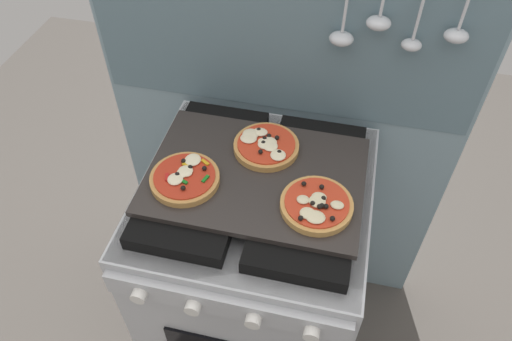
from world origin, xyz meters
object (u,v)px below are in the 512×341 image
at_px(stove, 256,272).
at_px(pizza_left, 185,178).
at_px(pizza_center, 266,145).
at_px(baking_tray, 256,175).
at_px(pizza_right, 317,205).

distance_m(stove, pizza_left, 0.51).
relative_size(pizza_left, pizza_center, 1.00).
height_order(baking_tray, pizza_right, pizza_right).
relative_size(stove, pizza_right, 5.24).
distance_m(pizza_left, pizza_right, 0.33).
xyz_separation_m(pizza_left, pizza_center, (0.17, 0.15, 0.00)).
distance_m(stove, baking_tray, 0.46).
distance_m(baking_tray, pizza_center, 0.09).
distance_m(stove, pizza_right, 0.51).
relative_size(baking_tray, pizza_left, 3.14).
relative_size(stove, pizza_left, 5.24).
distance_m(pizza_left, pizza_center, 0.23).
relative_size(baking_tray, pizza_center, 3.14).
distance_m(stove, pizza_center, 0.49).
xyz_separation_m(pizza_left, pizza_right, (0.33, -0.01, 0.00)).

